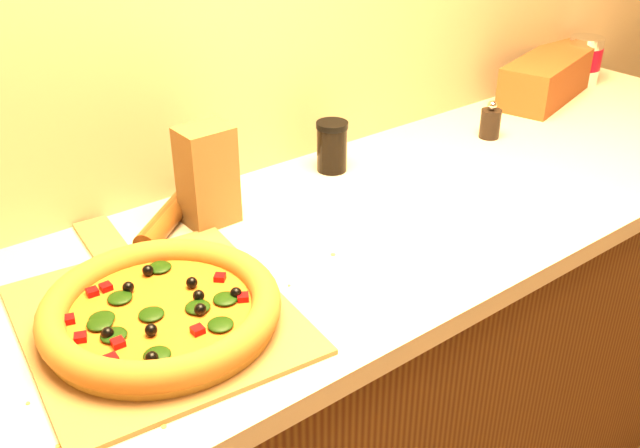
{
  "coord_description": "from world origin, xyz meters",
  "views": [
    {
      "loc": [
        -0.71,
        0.49,
        1.59
      ],
      "look_at": [
        -0.02,
        1.38,
        0.96
      ],
      "focal_mm": 40.0,
      "sensor_mm": 36.0,
      "label": 1
    }
  ],
  "objects_px": {
    "pizza": "(161,309)",
    "coffee_canister": "(584,59)",
    "pizza_peel": "(153,313)",
    "rolling_pin": "(168,217)",
    "dark_jar": "(332,146)",
    "pepper_grinder": "(490,123)"
  },
  "relations": [
    {
      "from": "rolling_pin",
      "to": "coffee_canister",
      "type": "xyz_separation_m",
      "value": [
        1.43,
        0.04,
        0.05
      ]
    },
    {
      "from": "pizza",
      "to": "coffee_canister",
      "type": "bearing_deg",
      "value": 11.66
    },
    {
      "from": "pizza_peel",
      "to": "rolling_pin",
      "type": "height_order",
      "value": "rolling_pin"
    },
    {
      "from": "pizza_peel",
      "to": "pizza",
      "type": "height_order",
      "value": "pizza"
    },
    {
      "from": "pepper_grinder",
      "to": "rolling_pin",
      "type": "xyz_separation_m",
      "value": [
        -0.86,
        0.08,
        -0.02
      ]
    },
    {
      "from": "pizza_peel",
      "to": "dark_jar",
      "type": "distance_m",
      "value": 0.63
    },
    {
      "from": "pizza",
      "to": "dark_jar",
      "type": "bearing_deg",
      "value": 27.13
    },
    {
      "from": "rolling_pin",
      "to": "dark_jar",
      "type": "distance_m",
      "value": 0.42
    },
    {
      "from": "rolling_pin",
      "to": "dark_jar",
      "type": "bearing_deg",
      "value": 1.84
    },
    {
      "from": "pizza",
      "to": "rolling_pin",
      "type": "height_order",
      "value": "pizza"
    },
    {
      "from": "pepper_grinder",
      "to": "dark_jar",
      "type": "relative_size",
      "value": 0.84
    },
    {
      "from": "rolling_pin",
      "to": "dark_jar",
      "type": "relative_size",
      "value": 2.29
    },
    {
      "from": "pizza",
      "to": "pepper_grinder",
      "type": "distance_m",
      "value": 1.04
    },
    {
      "from": "pizza_peel",
      "to": "pizza",
      "type": "xyz_separation_m",
      "value": [
        -0.0,
        -0.04,
        0.03
      ]
    },
    {
      "from": "dark_jar",
      "to": "rolling_pin",
      "type": "bearing_deg",
      "value": -178.16
    },
    {
      "from": "pizza_peel",
      "to": "pepper_grinder",
      "type": "xyz_separation_m",
      "value": [
        1.01,
        0.17,
        0.04
      ]
    },
    {
      "from": "pizza",
      "to": "coffee_canister",
      "type": "distance_m",
      "value": 1.62
    },
    {
      "from": "coffee_canister",
      "to": "rolling_pin",
      "type": "bearing_deg",
      "value": -178.21
    },
    {
      "from": "pizza_peel",
      "to": "pepper_grinder",
      "type": "distance_m",
      "value": 1.03
    },
    {
      "from": "pizza",
      "to": "coffee_canister",
      "type": "height_order",
      "value": "coffee_canister"
    },
    {
      "from": "pepper_grinder",
      "to": "rolling_pin",
      "type": "relative_size",
      "value": 0.37
    },
    {
      "from": "rolling_pin",
      "to": "dark_jar",
      "type": "xyz_separation_m",
      "value": [
        0.42,
        0.01,
        0.04
      ]
    }
  ]
}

